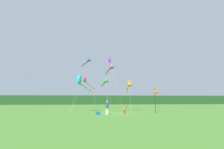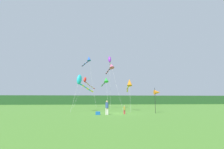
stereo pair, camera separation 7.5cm
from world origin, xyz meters
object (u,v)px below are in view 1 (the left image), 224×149
(cooler_box, at_px, (98,113))
(banner_flag_pole, at_px, (157,93))
(kite_rainbow, at_px, (111,66))
(kite_cyan, at_px, (81,81))
(kite_orange, at_px, (129,84))
(kite_green, at_px, (106,80))
(kite_purple, at_px, (110,61))
(kite_blue, at_px, (88,59))
(person_adult, at_px, (107,107))
(person_child, at_px, (125,109))
(kite_red, at_px, (86,81))

(cooler_box, bearing_deg, banner_flag_pole, 10.31)
(kite_rainbow, distance_m, kite_cyan, 10.25)
(banner_flag_pole, xyz_separation_m, kite_orange, (-3.14, 4.88, 1.71))
(kite_green, distance_m, kite_purple, 7.17)
(kite_blue, height_order, kite_orange, kite_blue)
(person_adult, bearing_deg, kite_orange, 56.50)
(person_adult, relative_size, banner_flag_pole, 0.50)
(cooler_box, relative_size, kite_orange, 0.10)
(kite_cyan, distance_m, kite_green, 10.86)
(person_child, bearing_deg, kite_red, 106.81)
(kite_rainbow, height_order, kite_green, kite_rainbow)
(person_adult, distance_m, kite_red, 21.27)
(kite_red, bearing_deg, cooler_box, -83.55)
(kite_orange, distance_m, kite_red, 15.83)
(person_child, xyz_separation_m, kite_cyan, (-6.35, 5.15, 4.35))
(person_child, xyz_separation_m, cooler_box, (-3.64, -0.55, -0.43))
(kite_cyan, bearing_deg, kite_rainbow, 51.99)
(cooler_box, distance_m, kite_rainbow, 16.08)
(banner_flag_pole, height_order, kite_orange, kite_orange)
(banner_flag_pole, xyz_separation_m, kite_rainbow, (-5.62, 11.57, 5.92))
(cooler_box, bearing_deg, kite_rainbow, 76.69)
(person_child, distance_m, kite_orange, 7.45)
(kite_purple, bearing_deg, kite_blue, -165.74)
(kite_orange, bearing_deg, cooler_box, -130.81)
(kite_green, bearing_deg, cooler_box, -98.08)
(kite_rainbow, xyz_separation_m, kite_green, (-0.94, 2.16, -2.74))
(kite_orange, bearing_deg, person_adult, -123.50)
(kite_green, bearing_deg, kite_purple, 73.76)
(kite_cyan, bearing_deg, kite_red, 88.24)
(person_adult, height_order, kite_green, kite_green)
(kite_cyan, xyz_separation_m, kite_green, (4.89, 9.62, 1.18))
(cooler_box, bearing_deg, kite_red, 96.45)
(cooler_box, relative_size, kite_cyan, 0.10)
(person_adult, relative_size, kite_green, 0.26)
(person_adult, distance_m, cooler_box, 1.45)
(kite_orange, xyz_separation_m, kite_purple, (-2.12, 13.29, 6.94))
(kite_blue, height_order, kite_rainbow, kite_blue)
(banner_flag_pole, relative_size, kite_blue, 0.30)
(person_adult, bearing_deg, person_child, 16.61)
(kite_blue, bearing_deg, cooler_box, -84.35)
(kite_rainbow, xyz_separation_m, kite_purple, (0.36, 6.61, 2.73))
(person_child, bearing_deg, banner_flag_pole, 11.56)
(kite_blue, bearing_deg, person_adult, -80.83)
(person_child, distance_m, kite_red, 21.23)
(banner_flag_pole, relative_size, kite_rainbow, 0.38)
(kite_cyan, bearing_deg, person_child, -39.05)
(person_child, height_order, cooler_box, person_child)
(cooler_box, bearing_deg, person_child, 8.54)
(kite_cyan, xyz_separation_m, kite_purple, (6.19, 14.07, 6.66))
(person_adult, xyz_separation_m, person_child, (2.45, 0.73, -0.39))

